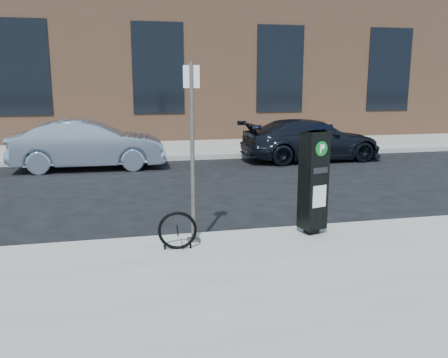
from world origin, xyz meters
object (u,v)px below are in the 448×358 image
object	(u,v)px
parking_kiosk	(313,178)
car_silver	(89,145)
bike_rack	(177,231)
sign_pole	(192,155)
car_dark	(311,140)

from	to	relation	value
parking_kiosk	car_silver	xyz separation A→B (m)	(-3.75, 7.43, -0.32)
parking_kiosk	bike_rack	bearing A→B (deg)	171.24
sign_pole	car_dark	size ratio (longest dim) A/B	0.58
parking_kiosk	car_dark	size ratio (longest dim) A/B	0.38
car_silver	car_dark	size ratio (longest dim) A/B	0.95
parking_kiosk	bike_rack	size ratio (longest dim) A/B	3.07
car_dark	bike_rack	bearing A→B (deg)	143.57
parking_kiosk	car_dark	distance (m)	8.10
sign_pole	bike_rack	bearing A→B (deg)	-122.83
parking_kiosk	car_silver	world-z (taller)	parking_kiosk
bike_rack	car_silver	world-z (taller)	car_silver
parking_kiosk	bike_rack	xyz separation A→B (m)	(-2.15, -0.27, -0.61)
parking_kiosk	sign_pole	distance (m)	1.92
bike_rack	car_silver	distance (m)	7.86
car_silver	car_dark	world-z (taller)	car_silver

